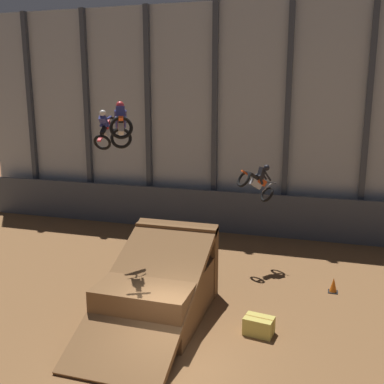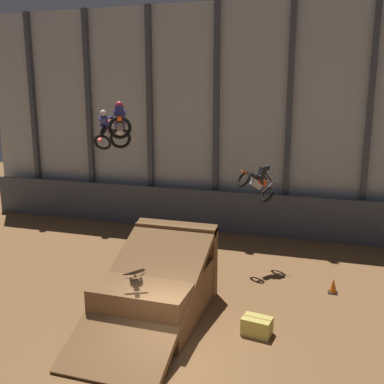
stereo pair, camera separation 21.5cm
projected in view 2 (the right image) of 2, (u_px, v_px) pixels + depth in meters
name	position (u px, v px, depth m)	size (l,w,h in m)	color
ground_plane	(166.00, 359.00, 12.77)	(60.00, 60.00, 0.00)	brown
arena_back_wall	(252.00, 120.00, 23.43)	(32.00, 0.40, 11.95)	#ADB2B7
lower_barrier	(247.00, 214.00, 23.74)	(31.36, 0.20, 2.25)	#474C56
dirt_ramp	(159.00, 287.00, 15.30)	(3.08, 6.21, 2.82)	brown
rider_bike_left_air	(106.00, 128.00, 18.67)	(0.95, 1.88, 1.69)	black
rider_bike_center_air	(120.00, 126.00, 14.60)	(1.39, 1.82, 1.64)	black
rider_bike_right_air	(258.00, 182.00, 18.90)	(1.73, 1.65, 1.67)	black
traffic_cone_near_ramp	(333.00, 286.00, 16.92)	(0.36, 0.36, 0.58)	black
hay_bale_trackside	(257.00, 326.00, 14.02)	(0.98, 0.72, 0.57)	#CCB751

